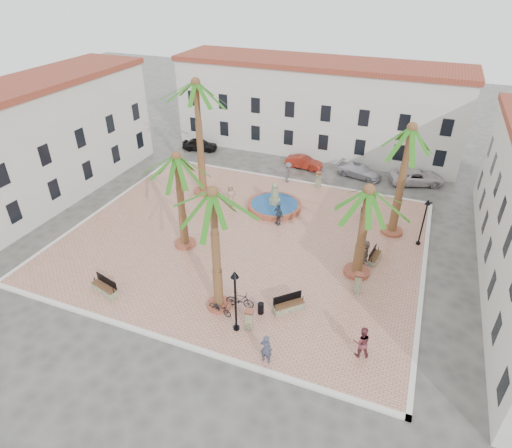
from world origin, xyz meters
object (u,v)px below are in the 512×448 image
(palm_s, at_px, (213,206))
(cyclist_b, at_px, (362,342))
(bollard_n, at_px, (319,180))
(bench_ne, at_px, (364,218))
(car_white, at_px, (417,177))
(bicycle_b, at_px, (240,300))
(car_black, at_px, (200,145))
(car_silver, at_px, (360,171))
(palm_e, at_px, (367,202))
(cyclist_a, at_px, (266,349))
(pedestrian_east, at_px, (365,252))
(bollard_se, at_px, (249,319))
(palm_ne, at_px, (410,140))
(palm_nw, at_px, (196,95))
(fountain, at_px, (274,205))
(litter_bin, at_px, (261,308))
(palm_sw, at_px, (177,168))
(pedestrian_fountain_b, at_px, (278,214))
(bollard_e, at_px, (358,283))
(pedestrian_north, at_px, (288,172))
(bench_s, at_px, (105,288))
(lamppost_s, at_px, (235,291))
(pedestrian_fountain_a, at_px, (231,195))
(bench_se, at_px, (289,306))
(bench_e, at_px, (374,257))
(lamppost_e, at_px, (425,214))
(car_red, at_px, (304,162))
(bicycle_a, at_px, (220,308))

(palm_s, distance_m, cyclist_b, 10.56)
(palm_s, distance_m, bollard_n, 19.02)
(bench_ne, relative_size, car_white, 0.34)
(bicycle_b, bearing_deg, car_black, 27.33)
(car_silver, bearing_deg, palm_e, -156.78)
(palm_e, bearing_deg, bollard_n, 116.24)
(cyclist_a, height_order, pedestrian_east, cyclist_a)
(palm_s, bearing_deg, bollard_se, -23.07)
(palm_s, relative_size, palm_ne, 0.93)
(palm_nw, height_order, bollard_n, palm_nw)
(fountain, height_order, litter_bin, fountain)
(bicycle_b, bearing_deg, palm_s, 103.17)
(palm_sw, relative_size, cyclist_a, 4.06)
(litter_bin, relative_size, pedestrian_fountain_b, 0.40)
(bollard_e, height_order, pedestrian_north, pedestrian_north)
(palm_nw, bearing_deg, fountain, -2.77)
(cyclist_a, bearing_deg, car_silver, -89.04)
(fountain, bearing_deg, palm_ne, -1.28)
(pedestrian_north, bearing_deg, bench_s, 171.81)
(fountain, xyz_separation_m, bench_s, (-6.35, -14.20, -0.02))
(palm_sw, bearing_deg, cyclist_b, -22.28)
(lamppost_s, bearing_deg, bicycle_b, 106.99)
(pedestrian_fountain_a, bearing_deg, fountain, -25.64)
(pedestrian_fountain_a, relative_size, car_black, 0.50)
(bench_s, height_order, bench_se, bench_s)
(bench_s, distance_m, bench_ne, 20.36)
(palm_e, height_order, bollard_n, palm_e)
(bollard_se, distance_m, car_silver, 23.02)
(cyclist_a, xyz_separation_m, cyclist_b, (4.52, 2.25, 0.06))
(bench_e, relative_size, pedestrian_north, 0.89)
(palm_nw, relative_size, lamppost_e, 2.72)
(lamppost_e, xyz_separation_m, car_red, (-11.89, 10.36, -2.08))
(pedestrian_fountain_a, bearing_deg, car_red, 31.80)
(bench_s, bearing_deg, bicycle_b, 27.62)
(bollard_n, relative_size, car_silver, 0.34)
(bollard_se, height_order, bicycle_b, bollard_se)
(litter_bin, xyz_separation_m, car_white, (7.32, 21.97, 0.17))
(bicycle_a, height_order, pedestrian_fountain_b, pedestrian_fountain_b)
(bench_s, distance_m, pedestrian_fountain_a, 13.62)
(bench_e, relative_size, bollard_se, 1.28)
(palm_nw, relative_size, car_red, 2.74)
(bollard_n, relative_size, bollard_e, 1.01)
(bench_s, height_order, bicycle_b, bicycle_b)
(car_silver, bearing_deg, palm_s, -178.13)
(bollard_n, bearing_deg, lamppost_s, -89.25)
(bollard_n, height_order, pedestrian_fountain_a, pedestrian_fountain_a)
(bench_e, height_order, lamppost_s, lamppost_s)
(bollard_e, relative_size, car_silver, 0.34)
(lamppost_e, bearing_deg, palm_sw, -158.02)
(litter_bin, xyz_separation_m, pedestrian_north, (-4.06, 17.53, 0.61))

